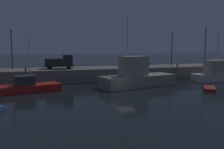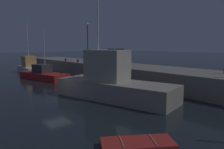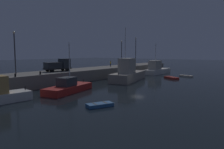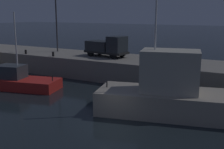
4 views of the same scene
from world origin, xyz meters
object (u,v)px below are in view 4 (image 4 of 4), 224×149
at_px(bollard_west, 26,52).
at_px(bollard_east, 53,54).
at_px(fishing_trawler_red, 15,81).
at_px(lamp_post_west, 56,19).
at_px(utility_truck, 107,46).
at_px(fishing_boat_white, 178,95).

xyz_separation_m(bollard_west, bollard_east, (4.54, 0.10, 0.01)).
bearing_deg(bollard_east, fishing_trawler_red, -85.65).
height_order(fishing_trawler_red, bollard_east, fishing_trawler_red).
height_order(lamp_post_west, bollard_west, lamp_post_west).
relative_size(fishing_trawler_red, bollard_west, 17.67).
xyz_separation_m(utility_truck, bollard_east, (-6.14, -2.93, -1.00)).
distance_m(utility_truck, bollard_west, 11.14).
relative_size(lamp_post_west, bollard_east, 13.50).
distance_m(bollard_west, bollard_east, 4.54).
relative_size(fishing_boat_white, bollard_west, 24.81).
xyz_separation_m(fishing_trawler_red, utility_truck, (5.61, 9.79, 2.90)).
height_order(bollard_west, bollard_east, bollard_east).
xyz_separation_m(lamp_post_west, bollard_west, (-2.11, -3.95, -4.19)).
xyz_separation_m(fishing_trawler_red, fishing_boat_white, (17.29, 0.17, 0.82)).
height_order(lamp_post_west, utility_truck, lamp_post_west).
xyz_separation_m(fishing_trawler_red, bollard_west, (-5.06, 6.76, 1.90)).
bearing_deg(bollard_east, utility_truck, 25.55).
height_order(fishing_boat_white, bollard_east, fishing_boat_white).
bearing_deg(bollard_west, fishing_trawler_red, -53.18).
distance_m(fishing_trawler_red, lamp_post_west, 12.66).
bearing_deg(fishing_boat_white, bollard_west, 163.57).
bearing_deg(bollard_east, lamp_post_west, 122.19).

